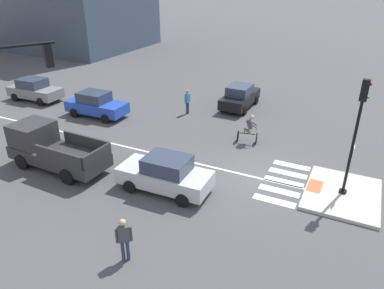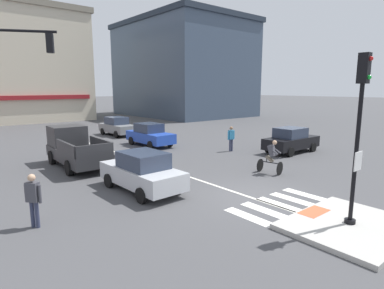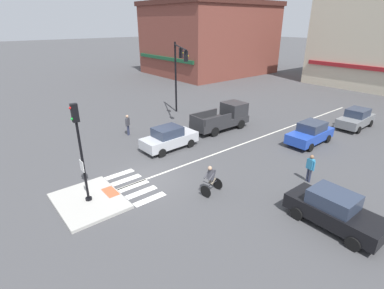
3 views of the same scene
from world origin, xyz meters
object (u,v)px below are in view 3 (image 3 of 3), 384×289
object	(u,v)px
car_grey_eastbound_distant	(356,118)
pedestrian_waiting_far_side	(310,166)
traffic_light_mast	(178,67)
car_black_cross_right	(334,210)
pickup_truck_charcoal_westbound_far	(224,117)
signal_pole	(80,145)
car_silver_westbound_near	(169,138)
car_blue_eastbound_far	(310,133)
pedestrian_at_curb_left	(128,123)
cyclist	(211,179)

from	to	relation	value
car_grey_eastbound_distant	pedestrian_waiting_far_side	size ratio (longest dim) A/B	2.48
traffic_light_mast	pedestrian_waiting_far_side	world-z (taller)	traffic_light_mast
car_black_cross_right	pickup_truck_charcoal_westbound_far	world-z (taller)	pickup_truck_charcoal_westbound_far
signal_pole	car_silver_westbound_near	size ratio (longest dim) A/B	1.20
car_black_cross_right	pedestrian_waiting_far_side	world-z (taller)	pedestrian_waiting_far_side
traffic_light_mast	car_blue_eastbound_far	world-z (taller)	traffic_light_mast
car_grey_eastbound_distant	pedestrian_at_curb_left	world-z (taller)	pedestrian_at_curb_left
traffic_light_mast	pickup_truck_charcoal_westbound_far	xyz separation A→B (m)	(5.01, 1.00, -3.73)
traffic_light_mast	cyclist	distance (m)	14.23
signal_pole	car_grey_eastbound_distant	size ratio (longest dim) A/B	1.20
cyclist	pedestrian_waiting_far_side	size ratio (longest dim) A/B	1.01
car_grey_eastbound_distant	car_black_cross_right	world-z (taller)	same
pickup_truck_charcoal_westbound_far	cyclist	size ratio (longest dim) A/B	3.06
traffic_light_mast	pedestrian_waiting_far_side	distance (m)	15.03
signal_pole	traffic_light_mast	bearing A→B (deg)	125.14
cyclist	pedestrian_at_curb_left	world-z (taller)	cyclist
car_silver_westbound_near	signal_pole	bearing A→B (deg)	-67.08
car_silver_westbound_near	car_grey_eastbound_distant	size ratio (longest dim) A/B	1.00
signal_pole	pickup_truck_charcoal_westbound_far	bearing A→B (deg)	105.12
car_blue_eastbound_far	pickup_truck_charcoal_westbound_far	xyz separation A→B (m)	(-6.42, -2.59, 0.17)
car_silver_westbound_near	car_grey_eastbound_distant	xyz separation A→B (m)	(6.40, 15.00, 0.00)
signal_pole	car_silver_westbound_near	bearing A→B (deg)	112.92
car_grey_eastbound_distant	pickup_truck_charcoal_westbound_far	xyz separation A→B (m)	(-6.97, -8.89, 0.17)
car_silver_westbound_near	pickup_truck_charcoal_westbound_far	xyz separation A→B (m)	(-0.57, 6.10, 0.17)
pedestrian_at_curb_left	signal_pole	bearing A→B (deg)	-39.87
pickup_truck_charcoal_westbound_far	pedestrian_waiting_far_side	xyz separation A→B (m)	(9.45, -2.67, 0.00)
traffic_light_mast	pedestrian_at_curb_left	size ratio (longest dim) A/B	4.02
car_blue_eastbound_far	pedestrian_at_curb_left	xyz separation A→B (m)	(-10.17, -9.66, 0.17)
car_silver_westbound_near	car_blue_eastbound_far	xyz separation A→B (m)	(5.85, 8.69, 0.00)
car_grey_eastbound_distant	car_black_cross_right	size ratio (longest dim) A/B	1.01
traffic_light_mast	cyclist	world-z (taller)	traffic_light_mast
traffic_light_mast	car_black_cross_right	size ratio (longest dim) A/B	1.63
car_black_cross_right	pickup_truck_charcoal_westbound_far	bearing A→B (deg)	156.05
car_grey_eastbound_distant	car_silver_westbound_near	bearing A→B (deg)	-113.13
cyclist	pedestrian_at_curb_left	size ratio (longest dim) A/B	1.01
car_silver_westbound_near	car_black_cross_right	xyz separation A→B (m)	(11.65, 0.68, 0.00)
pedestrian_waiting_far_side	traffic_light_mast	bearing A→B (deg)	173.41
pedestrian_at_curb_left	car_black_cross_right	bearing A→B (deg)	5.90
traffic_light_mast	signal_pole	bearing A→B (deg)	-54.86
pedestrian_at_curb_left	pedestrian_waiting_far_side	world-z (taller)	same
car_black_cross_right	pickup_truck_charcoal_westbound_far	xyz separation A→B (m)	(-12.21, 5.43, 0.17)
car_grey_eastbound_distant	cyclist	xyz separation A→B (m)	(-0.11, -16.73, 0.06)
car_silver_westbound_near	pedestrian_at_curb_left	distance (m)	4.43
pedestrian_at_curb_left	cyclist	bearing A→B (deg)	-4.11
car_black_cross_right	cyclist	size ratio (longest dim) A/B	2.45
traffic_light_mast	pickup_truck_charcoal_westbound_far	bearing A→B (deg)	11.28
cyclist	car_grey_eastbound_distant	bearing A→B (deg)	89.61
car_grey_eastbound_distant	car_blue_eastbound_far	world-z (taller)	same
car_silver_westbound_near	car_blue_eastbound_far	world-z (taller)	same
car_grey_eastbound_distant	pedestrian_at_curb_left	distance (m)	19.23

